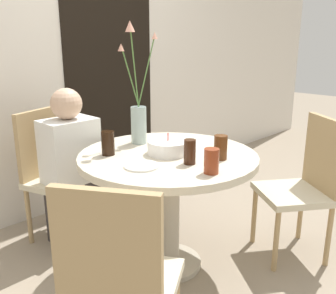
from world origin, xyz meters
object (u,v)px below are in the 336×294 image
at_px(flower_vase, 138,112).
at_px(drink_glass_3, 221,147).
at_px(drink_glass_2, 211,161).
at_px(drink_glass_0, 190,152).
at_px(birthday_cake, 169,147).
at_px(chair_far_back, 119,279).
at_px(chair_near_front, 306,180).
at_px(side_plate, 142,166).
at_px(drink_glass_1, 108,143).
at_px(chair_right_flank, 53,168).
at_px(person_boy, 72,173).

distance_m(flower_vase, drink_glass_3, 0.59).
bearing_deg(drink_glass_2, drink_glass_0, 78.32).
relative_size(birthday_cake, drink_glass_0, 1.78).
relative_size(chair_far_back, drink_glass_3, 6.78).
distance_m(chair_far_back, chair_near_front, 1.44).
height_order(chair_far_back, flower_vase, flower_vase).
relative_size(side_plate, drink_glass_1, 1.34).
bearing_deg(side_plate, drink_glass_1, 88.34).
relative_size(chair_right_flank, drink_glass_1, 6.61).
xyz_separation_m(chair_far_back, drink_glass_0, (0.69, 0.26, 0.28)).
height_order(flower_vase, side_plate, flower_vase).
height_order(chair_right_flank, birthday_cake, chair_right_flank).
relative_size(chair_far_back, flower_vase, 1.23).
bearing_deg(birthday_cake, drink_glass_2, -102.95).
bearing_deg(person_boy, chair_near_front, -51.75).
bearing_deg(chair_right_flank, flower_vase, -78.35).
height_order(drink_glass_0, person_boy, person_boy).
bearing_deg(chair_right_flank, birthday_cake, -89.89).
distance_m(chair_right_flank, chair_far_back, 1.37).
height_order(chair_far_back, drink_glass_3, chair_far_back).
height_order(birthday_cake, drink_glass_0, drink_glass_0).
relative_size(drink_glass_0, person_boy, 0.12).
bearing_deg(chair_far_back, drink_glass_0, -101.58).
relative_size(chair_right_flank, birthday_cake, 3.85).
relative_size(chair_near_front, birthday_cake, 3.85).
height_order(chair_right_flank, drink_glass_1, chair_right_flank).
bearing_deg(drink_glass_3, flower_vase, 99.68).
height_order(chair_near_front, drink_glass_3, chair_near_front).
bearing_deg(drink_glass_3, chair_near_front, -22.78).
bearing_deg(birthday_cake, flower_vase, 84.13).
xyz_separation_m(chair_far_back, drink_glass_3, (0.87, 0.19, 0.28)).
relative_size(drink_glass_2, person_boy, 0.12).
distance_m(chair_far_back, drink_glass_2, 0.72).
bearing_deg(drink_glass_2, drink_glass_1, 105.41).
height_order(chair_near_front, drink_glass_1, chair_near_front).
distance_m(drink_glass_2, person_boy, 1.10).
bearing_deg(person_boy, chair_right_flank, 108.99).
distance_m(drink_glass_0, drink_glass_1, 0.48).
bearing_deg(person_boy, drink_glass_3, -69.14).
xyz_separation_m(flower_vase, drink_glass_2, (-0.12, -0.67, -0.13)).
relative_size(chair_right_flank, drink_glass_3, 6.78).
relative_size(side_plate, person_boy, 0.17).
distance_m(birthday_cake, side_plate, 0.27).
bearing_deg(birthday_cake, drink_glass_3, -64.95).
bearing_deg(person_boy, birthday_cake, -70.88).
bearing_deg(chair_far_back, chair_right_flank, -51.69).
xyz_separation_m(chair_right_flank, drink_glass_3, (0.41, -1.10, 0.28)).
height_order(side_plate, drink_glass_2, drink_glass_2).
xyz_separation_m(chair_near_front, person_boy, (-0.94, 1.19, -0.01)).
height_order(drink_glass_0, drink_glass_2, drink_glass_0).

